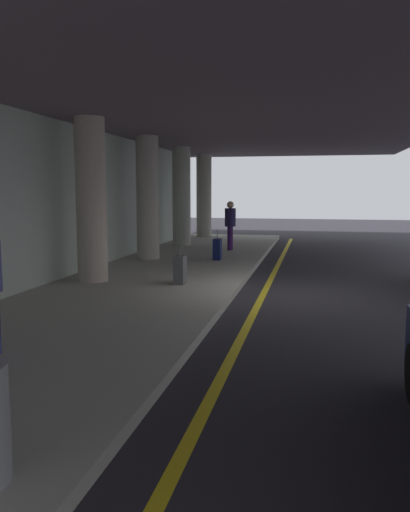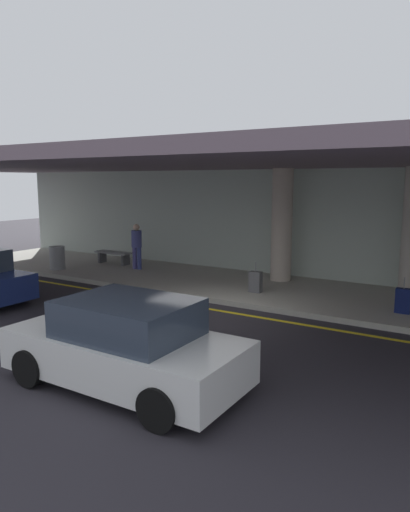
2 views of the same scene
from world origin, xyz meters
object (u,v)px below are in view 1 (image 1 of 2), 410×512
at_px(support_column_center, 181,196).
at_px(person_waiting_for_ride, 230,222).
at_px(support_column_left_mid, 148,198).
at_px(support_column_far_left, 91,200).
at_px(support_column_right_mid, 204,195).
at_px(suitcase_upright_primary, 217,249).
at_px(suitcase_upright_secondary, 180,270).

distance_m(support_column_center, person_waiting_for_ride, 2.56).
distance_m(support_column_left_mid, person_waiting_for_ride, 3.54).
bearing_deg(support_column_far_left, support_column_right_mid, 0.00).
bearing_deg(suitcase_upright_primary, support_column_left_mid, 89.66).
bearing_deg(person_waiting_for_ride, suitcase_upright_secondary, 108.70).
xyz_separation_m(support_column_left_mid, suitcase_upright_secondary, (-3.94, -2.03, -1.51)).
xyz_separation_m(support_column_right_mid, suitcase_upright_secondary, (-11.94, -2.03, -1.51)).
distance_m(support_column_far_left, suitcase_upright_secondary, 2.54).
height_order(support_column_left_mid, suitcase_upright_secondary, support_column_left_mid).
bearing_deg(support_column_left_mid, suitcase_upright_primary, -86.18).
xyz_separation_m(support_column_center, suitcase_upright_primary, (-3.86, -2.10, -1.51)).
bearing_deg(support_column_right_mid, support_column_left_mid, 180.00).
xyz_separation_m(support_column_far_left, support_column_center, (8.00, 0.00, 0.00)).
distance_m(support_column_right_mid, suitcase_upright_secondary, 12.21).
height_order(person_waiting_for_ride, suitcase_upright_primary, person_waiting_for_ride).
height_order(support_column_center, suitcase_upright_primary, support_column_center).
distance_m(support_column_right_mid, suitcase_upright_primary, 8.28).
bearing_deg(suitcase_upright_primary, support_column_far_left, 148.93).
distance_m(person_waiting_for_ride, suitcase_upright_primary, 2.69).
bearing_deg(suitcase_upright_secondary, support_column_far_left, 117.43).
relative_size(support_column_far_left, suitcase_upright_secondary, 4.06).
height_order(support_column_far_left, support_column_right_mid, same).
bearing_deg(person_waiting_for_ride, support_column_right_mid, -49.66).
bearing_deg(support_column_far_left, person_waiting_for_ride, -16.97).
bearing_deg(support_column_right_mid, support_column_far_left, 180.00).
bearing_deg(support_column_center, support_column_right_mid, 0.00).
height_order(support_column_right_mid, suitcase_upright_primary, support_column_right_mid).
xyz_separation_m(support_column_center, person_waiting_for_ride, (-1.25, -2.06, -0.86)).
bearing_deg(support_column_right_mid, suitcase_upright_primary, -165.03).
xyz_separation_m(support_column_left_mid, suitcase_upright_primary, (0.14, -2.10, -1.51)).
distance_m(support_column_far_left, support_column_left_mid, 4.00).
height_order(person_waiting_for_ride, suitcase_upright_secondary, person_waiting_for_ride).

